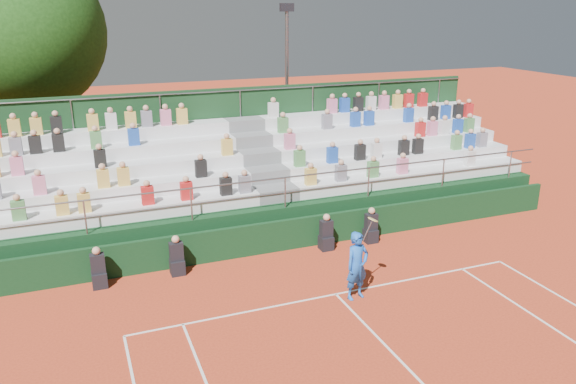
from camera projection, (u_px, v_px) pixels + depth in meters
name	position (u px, v px, depth m)	size (l,w,h in m)	color
ground	(336.00, 294.00, 14.99)	(90.00, 90.00, 0.00)	#C33F20
courtside_wall	(291.00, 234.00, 17.66)	(20.00, 0.15, 1.00)	black
line_officials	(251.00, 247.00, 16.75)	(8.83, 0.40, 1.19)	black
grandstand	(258.00, 187.00, 20.33)	(20.00, 5.20, 4.40)	black
tennis_player	(357.00, 266.00, 14.54)	(0.90, 0.56, 2.22)	blue
tree_east	(22.00, 32.00, 22.56)	(6.63, 6.63, 9.65)	#392715
floodlight_mast	(287.00, 74.00, 25.38)	(0.60, 0.25, 7.43)	gray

